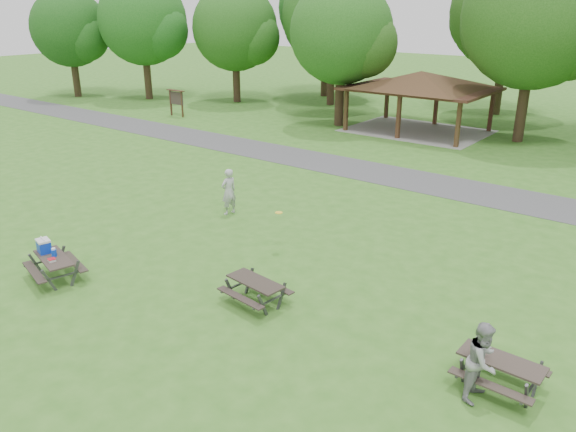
# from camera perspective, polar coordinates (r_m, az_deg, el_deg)

# --- Properties ---
(ground) EXTENTS (160.00, 160.00, 0.00)m
(ground) POSITION_cam_1_polar(r_m,az_deg,el_deg) (16.43, -11.46, -7.41)
(ground) COLOR #346B1E
(ground) RESTS_ON ground
(asphalt_path) EXTENTS (120.00, 3.20, 0.02)m
(asphalt_path) POSITION_cam_1_polar(r_m,az_deg,el_deg) (26.92, 11.44, 3.86)
(asphalt_path) COLOR #434345
(asphalt_path) RESTS_ON ground
(pavilion) EXTENTS (8.60, 7.01, 3.76)m
(pavilion) POSITION_cam_1_polar(r_m,az_deg,el_deg) (36.85, 13.33, 13.07)
(pavilion) COLOR #372414
(pavilion) RESTS_ON ground
(notice_board) EXTENTS (1.60, 0.30, 1.88)m
(notice_board) POSITION_cam_1_polar(r_m,az_deg,el_deg) (41.93, -11.31, 11.67)
(notice_board) COLOR #341B12
(notice_board) RESTS_ON ground
(tree_row_a) EXTENTS (7.56, 7.20, 9.97)m
(tree_row_a) POSITION_cam_1_polar(r_m,az_deg,el_deg) (50.12, -14.42, 18.43)
(tree_row_a) COLOR #312115
(tree_row_a) RESTS_ON ground
(tree_row_b) EXTENTS (7.14, 6.80, 9.28)m
(tree_row_b) POSITION_cam_1_polar(r_m,az_deg,el_deg) (47.40, -5.32, 18.27)
(tree_row_b) COLOR #2F1E15
(tree_row_b) RESTS_ON ground
(tree_row_c) EXTENTS (8.19, 7.80, 10.67)m
(tree_row_c) POSITION_cam_1_polar(r_m,az_deg,el_deg) (45.80, 4.67, 19.30)
(tree_row_c) COLOR #332016
(tree_row_c) RESTS_ON ground
(tree_row_d) EXTENTS (6.93, 6.60, 9.27)m
(tree_row_d) POSITION_cam_1_polar(r_m,az_deg,el_deg) (37.67, 5.58, 17.80)
(tree_row_d) COLOR black
(tree_row_d) RESTS_ON ground
(tree_row_e) EXTENTS (8.40, 8.00, 11.02)m
(tree_row_e) POSITION_cam_1_polar(r_m,az_deg,el_deg) (35.48, 23.97, 17.69)
(tree_row_e) COLOR #2E2014
(tree_row_e) RESTS_ON ground
(tree_deep_a) EXTENTS (8.40, 8.00, 11.38)m
(tree_deep_a) POSITION_cam_1_polar(r_m,az_deg,el_deg) (50.36, 3.99, 20.11)
(tree_deep_a) COLOR #302015
(tree_deep_a) RESTS_ON ground
(tree_deep_b) EXTENTS (8.40, 8.00, 11.13)m
(tree_deep_b) POSITION_cam_1_polar(r_m,az_deg,el_deg) (44.27, 21.60, 18.41)
(tree_deep_b) COLOR #312315
(tree_deep_b) RESTS_ON ground
(tree_flank_left) EXTENTS (6.72, 6.40, 8.93)m
(tree_flank_left) POSITION_cam_1_polar(r_m,az_deg,el_deg) (53.32, -21.21, 17.15)
(tree_flank_left) COLOR black
(tree_flank_left) RESTS_ON ground
(picnic_table_near) EXTENTS (2.04, 1.79, 1.21)m
(picnic_table_near) POSITION_cam_1_polar(r_m,az_deg,el_deg) (17.91, -22.97, -3.82)
(picnic_table_near) COLOR #2F2621
(picnic_table_near) RESTS_ON ground
(picnic_table_middle) EXTENTS (1.80, 1.51, 0.72)m
(picnic_table_middle) POSITION_cam_1_polar(r_m,az_deg,el_deg) (15.22, -3.32, -7.14)
(picnic_table_middle) COLOR #29231E
(picnic_table_middle) RESTS_ON ground
(picnic_table_far) EXTENTS (1.75, 1.43, 0.75)m
(picnic_table_far) POSITION_cam_1_polar(r_m,az_deg,el_deg) (12.90, 20.81, -14.12)
(picnic_table_far) COLOR #312823
(picnic_table_far) RESTS_ON ground
(frisbee_in_flight) EXTENTS (0.27, 0.27, 0.02)m
(frisbee_in_flight) POSITION_cam_1_polar(r_m,az_deg,el_deg) (18.11, -0.94, 0.34)
(frisbee_in_flight) COLOR yellow
(frisbee_in_flight) RESTS_ON ground
(frisbee_thrower) EXTENTS (0.54, 0.72, 1.81)m
(frisbee_thrower) POSITION_cam_1_polar(r_m,az_deg,el_deg) (21.62, -6.04, 2.47)
(frisbee_thrower) COLOR #ABABAE
(frisbee_thrower) RESTS_ON ground
(frisbee_catcher) EXTENTS (0.71, 0.88, 1.74)m
(frisbee_catcher) POSITION_cam_1_polar(r_m,az_deg,el_deg) (12.36, 19.17, -13.77)
(frisbee_catcher) COLOR gray
(frisbee_catcher) RESTS_ON ground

